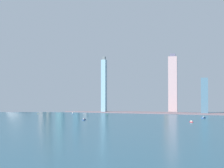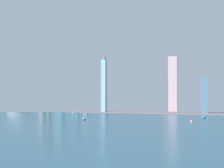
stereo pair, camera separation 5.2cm
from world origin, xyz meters
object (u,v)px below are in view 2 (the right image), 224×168
Objects in this scene: skyscraper_5 at (104,85)px; airplane at (76,71)px; boat_1 at (191,122)px; channel_buoy_0 at (38,114)px; boat_2 at (84,120)px; channel_buoy_1 at (107,114)px; skyscraper_6 at (76,95)px; skyscraper_7 at (105,95)px; stadium_dome at (19,107)px; skyscraper_8 at (173,84)px; boat_0 at (204,118)px; skyscraper_0 at (86,104)px; observation_tower at (49,70)px; boat_3 at (73,113)px; skyscraper_1 at (204,96)px; skyscraper_2 at (168,90)px; skyscraper_4 at (60,90)px; skyscraper_3 at (43,95)px.

airplane is at bearing -176.06° from skyscraper_5.
channel_buoy_0 is at bearing 1.54° from boat_1.
skyscraper_5 is at bearing -160.91° from boat_2.
skyscraper_6 is at bearing 140.15° from channel_buoy_1.
stadium_dome is at bearing -168.05° from skyscraper_7.
skyscraper_7 is at bearing 175.95° from skyscraper_8.
boat_2 is 240.68m from channel_buoy_0.
boat_0 is at bearing -0.19° from channel_buoy_0.
skyscraper_7 is 5.53× the size of airplane.
skyscraper_0 reaches higher than boat_1.
airplane is (4.04, -97.81, 111.91)m from skyscraper_0.
skyscraper_0 is 0.24× the size of skyscraper_5.
observation_tower is at bearing 11.07° from stadium_dome.
stadium_dome is at bearing 102.04° from boat_0.
skyscraper_7 reaches higher than channel_buoy_0.
boat_0 is at bearing 39.10° from boat_3.
boat_0 is (400.11, -222.01, -19.63)m from skyscraper_0.
skyscraper_7 is 8.14× the size of boat_0.
skyscraper_5 is 16.65× the size of boat_2.
channel_buoy_0 is at bearing 114.14° from boat_0.
skyscraper_0 is at bearing -25.63° from boat_1.
skyscraper_5 is 23.83× the size of boat_1.
channel_buoy_0 is 203.43m from channel_buoy_1.
skyscraper_2 is at bearing 151.31° from skyscraper_1.
boat_2 is at bearing -69.62° from skyscraper_0.
skyscraper_4 is (-508.76, 80.49, 16.39)m from skyscraper_1.
skyscraper_0 is at bearing 170.51° from skyscraper_1.
skyscraper_8 is (316.71, 22.49, 35.22)m from skyscraper_6.
skyscraper_4 reaches higher than skyscraper_0.
skyscraper_4 is (107.61, 101.59, 58.01)m from stadium_dome.
boat_1 is at bearing -168.63° from boat_0.
airplane is at bearing 146.30° from channel_buoy_1.
skyscraper_1 is 59.19× the size of channel_buoy_0.
skyscraper_3 is 0.59× the size of skyscraper_5.
skyscraper_1 is at bearing -14.37° from skyscraper_8.
observation_tower is 108.23m from skyscraper_4.
stadium_dome is 361.49m from channel_buoy_1.
observation_tower reaches higher than boat_2.
skyscraper_5 is at bearing -13.79° from skyscraper_6.
skyscraper_2 reaches higher than boat_3.
skyscraper_8 reaches higher than boat_2.
channel_buoy_1 is (200.40, 34.99, 0.22)m from channel_buoy_0.
skyscraper_2 is (291.29, -5.98, 50.10)m from skyscraper_0.
stadium_dome is at bearing -116.49° from boat_2.
airplane is at bearing -69.32° from skyscraper_6.
skyscraper_3 is at bearing 175.53° from skyscraper_1.
channel_buoy_0 is 0.08× the size of airplane.
skyscraper_0 is at bearing -64.51° from airplane.
skyscraper_5 is 112.54m from skyscraper_6.
skyscraper_7 reaches higher than stadium_dome.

